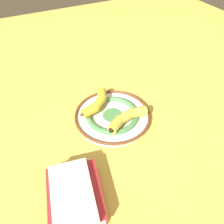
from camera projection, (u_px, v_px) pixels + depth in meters
ground_plane at (116, 124)px, 0.90m from camera, size 2.80×2.80×0.00m
decorative_bowl at (112, 116)px, 0.91m from camera, size 0.32×0.32×0.03m
banana_a at (128, 117)px, 0.85m from camera, size 0.08×0.20×0.04m
banana_b at (96, 104)px, 0.91m from camera, size 0.13×0.16×0.04m
book_stack at (75, 197)px, 0.64m from camera, size 0.23×0.20×0.08m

